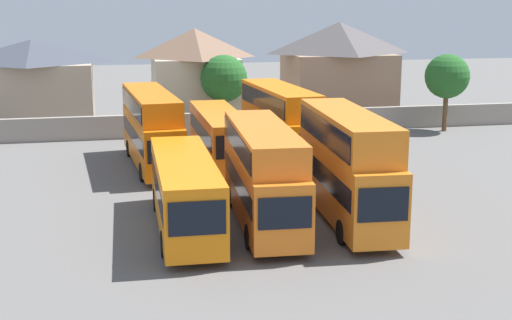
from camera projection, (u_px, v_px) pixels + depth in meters
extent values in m
plane|color=#605E5B|center=(213.00, 149.00, 50.78)|extent=(140.00, 140.00, 0.00)
cube|color=gray|center=(203.00, 124.00, 55.66)|extent=(56.00, 0.50, 1.80)
cube|color=orange|center=(185.00, 191.00, 32.57)|extent=(2.76, 10.99, 3.02)
cube|color=black|center=(197.00, 218.00, 27.22)|extent=(2.23, 0.13, 1.36)
cube|color=black|center=(185.00, 183.00, 32.49)|extent=(2.78, 10.12, 0.95)
cylinder|color=black|center=(220.00, 240.00, 29.81)|extent=(0.32, 1.11, 1.10)
cylinder|color=black|center=(164.00, 244.00, 29.39)|extent=(0.32, 1.11, 1.10)
cylinder|color=black|center=(202.00, 197.00, 36.32)|extent=(0.32, 1.11, 1.10)
cylinder|color=black|center=(156.00, 200.00, 35.90)|extent=(0.32, 1.11, 1.10)
cube|color=orange|center=(263.00, 187.00, 33.35)|extent=(3.04, 10.77, 2.91)
cube|color=black|center=(285.00, 213.00, 28.12)|extent=(2.17, 0.20, 1.31)
cube|color=black|center=(263.00, 180.00, 33.27)|extent=(3.03, 9.92, 0.92)
cube|color=orange|center=(262.00, 141.00, 33.13)|extent=(2.96, 10.23, 1.40)
cube|color=black|center=(262.00, 141.00, 33.13)|extent=(3.02, 9.71, 0.98)
cylinder|color=black|center=(302.00, 234.00, 30.61)|extent=(0.36, 1.11, 1.10)
cylinder|color=black|center=(249.00, 237.00, 30.27)|extent=(0.36, 1.11, 1.10)
cylinder|color=black|center=(275.00, 194.00, 36.98)|extent=(0.36, 1.11, 1.10)
cylinder|color=black|center=(231.00, 196.00, 36.64)|extent=(0.36, 1.11, 1.10)
cube|color=orange|center=(347.00, 181.00, 33.90)|extent=(3.00, 10.72, 3.18)
cube|color=black|center=(383.00, 205.00, 28.68)|extent=(2.12, 0.20, 1.43)
cube|color=black|center=(347.00, 174.00, 33.81)|extent=(2.99, 9.88, 1.00)
cube|color=orange|center=(347.00, 130.00, 33.62)|extent=(2.92, 10.19, 1.69)
cube|color=black|center=(347.00, 130.00, 33.62)|extent=(2.98, 9.67, 1.18)
cylinder|color=black|center=(391.00, 230.00, 31.19)|extent=(0.36, 1.12, 1.10)
cylinder|color=black|center=(342.00, 232.00, 30.88)|extent=(0.36, 1.12, 1.10)
cylinder|color=black|center=(350.00, 191.00, 37.54)|extent=(0.36, 1.12, 1.10)
cylinder|color=black|center=(309.00, 193.00, 37.22)|extent=(0.36, 1.12, 1.10)
cube|color=orange|center=(152.00, 139.00, 45.02)|extent=(3.26, 11.65, 2.92)
cube|color=black|center=(166.00, 151.00, 39.53)|extent=(2.12, 0.24, 1.32)
cube|color=black|center=(152.00, 133.00, 44.94)|extent=(3.23, 10.73, 0.92)
cube|color=orange|center=(150.00, 103.00, 44.80)|extent=(3.17, 11.07, 1.49)
cube|color=black|center=(150.00, 103.00, 44.80)|extent=(3.21, 10.50, 1.04)
cylinder|color=black|center=(180.00, 170.00, 42.26)|extent=(0.38, 1.12, 1.10)
cylinder|color=black|center=(142.00, 172.00, 41.66)|extent=(0.38, 1.12, 1.10)
cylinder|color=black|center=(162.00, 146.00, 48.94)|extent=(0.38, 1.12, 1.10)
cylinder|color=black|center=(129.00, 148.00, 48.34)|extent=(0.38, 1.12, 1.10)
cube|color=orange|center=(219.00, 135.00, 45.88)|extent=(2.53, 11.27, 3.03)
cube|color=black|center=(235.00, 147.00, 40.40)|extent=(2.21, 0.08, 1.37)
cube|color=black|center=(219.00, 130.00, 45.80)|extent=(2.57, 10.37, 0.96)
cylinder|color=black|center=(248.00, 166.00, 43.07)|extent=(0.30, 1.10, 1.10)
cylinder|color=black|center=(210.00, 168.00, 42.60)|extent=(0.30, 1.10, 1.10)
cylinder|color=black|center=(228.00, 144.00, 49.73)|extent=(0.30, 1.10, 1.10)
cylinder|color=black|center=(195.00, 145.00, 49.27)|extent=(0.30, 1.10, 1.10)
cube|color=orange|center=(281.00, 134.00, 46.51)|extent=(3.26, 10.99, 2.91)
cube|color=black|center=(309.00, 145.00, 41.32)|extent=(2.21, 0.23, 1.31)
cube|color=black|center=(281.00, 129.00, 46.43)|extent=(3.24, 10.13, 0.92)
cube|color=orange|center=(280.00, 99.00, 46.27)|extent=(3.17, 10.45, 1.63)
cube|color=black|center=(280.00, 99.00, 46.27)|extent=(3.22, 9.91, 1.14)
cylinder|color=black|center=(315.00, 163.00, 43.94)|extent=(0.38, 1.12, 1.10)
cylinder|color=black|center=(279.00, 165.00, 43.33)|extent=(0.38, 1.12, 1.10)
cylinder|color=black|center=(282.00, 143.00, 50.25)|extent=(0.38, 1.12, 1.10)
cylinder|color=black|center=(250.00, 144.00, 49.64)|extent=(0.38, 1.12, 1.10)
cube|color=tan|center=(35.00, 94.00, 60.31)|extent=(9.74, 7.38, 5.25)
pyramid|color=#3D424C|center=(32.00, 51.00, 59.52)|extent=(10.23, 7.75, 1.94)
cube|color=beige|center=(195.00, 90.00, 61.63)|extent=(7.13, 6.67, 5.58)
pyramid|color=brown|center=(195.00, 43.00, 60.74)|extent=(7.49, 7.00, 2.47)
cube|color=#9E7A60|center=(338.00, 85.00, 64.45)|extent=(9.09, 7.19, 5.72)
pyramid|color=#514C4C|center=(339.00, 38.00, 63.52)|extent=(9.54, 7.55, 2.78)
cylinder|color=brown|center=(445.00, 111.00, 57.47)|extent=(0.38, 0.38, 3.20)
sphere|color=#235B23|center=(447.00, 76.00, 56.84)|extent=(3.56, 3.56, 3.56)
cylinder|color=brown|center=(224.00, 112.00, 58.35)|extent=(0.44, 0.44, 2.84)
sphere|color=#235B23|center=(224.00, 78.00, 57.74)|extent=(3.83, 3.83, 3.83)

